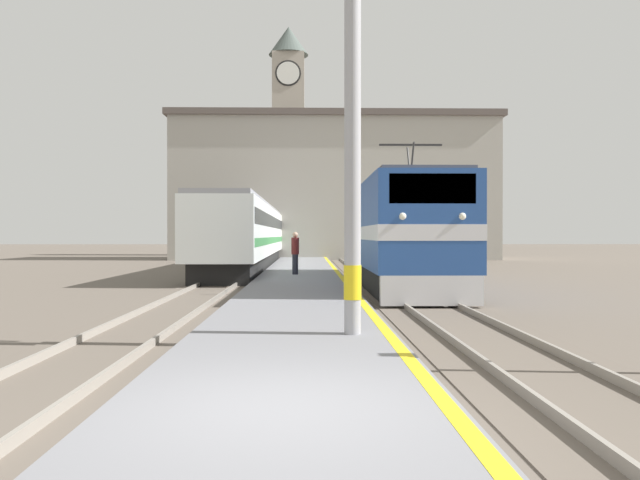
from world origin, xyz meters
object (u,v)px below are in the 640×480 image
Objects in this scene: catenary_mast at (357,98)px; clock_tower at (289,134)px; person_on_platform at (295,252)px; locomotive_train at (395,234)px; passenger_train at (258,235)px.

catenary_mast is 0.37× the size of clock_tower.
person_on_platform is (-1.39, 16.47, -3.13)m from catenary_mast.
passenger_train is (-6.76, 20.13, 0.00)m from locomotive_train.
locomotive_train is 21.24m from passenger_train.
locomotive_train is 7.69× the size of person_on_platform.
catenary_mast is 16.83m from person_on_platform.
passenger_train is 4.95× the size of catenary_mast.
clock_tower reaches higher than person_on_platform.
clock_tower reaches higher than catenary_mast.
passenger_train is 1.83× the size of clock_tower.
clock_tower is (-1.29, 34.01, 10.64)m from person_on_platform.
catenary_mast is 51.11m from clock_tower.
clock_tower reaches higher than locomotive_train.
person_on_platform is 0.08× the size of clock_tower.
passenger_train is 16.65m from person_on_platform.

